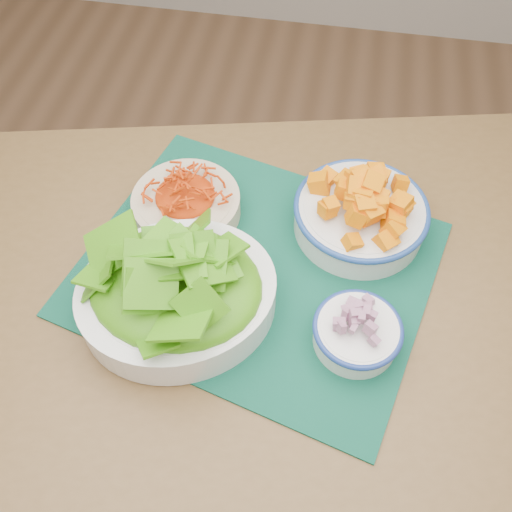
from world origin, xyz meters
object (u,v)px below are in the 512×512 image
Objects in this scene: carrot_bowl at (186,201)px; lettuce_bowl at (176,287)px; table at (248,333)px; squash_bowl at (362,207)px; onion_bowl at (358,330)px; placemat at (256,268)px.

carrot_bowl is 0.65× the size of lettuce_bowl.
carrot_bowl is at bearing 117.77° from table.
squash_bowl is 0.21m from onion_bowl.
squash_bowl reaches higher than table.
onion_bowl is (0.29, -0.19, 0.00)m from carrot_bowl.
squash_bowl is at bearing 49.89° from placemat.
table is 0.28m from squash_bowl.
squash_bowl reaches higher than onion_bowl.
carrot_bowl is 0.19m from lettuce_bowl.
placemat is 4.07× the size of onion_bowl.
placemat is at bearing 74.49° from table.
lettuce_bowl is (-0.09, -0.03, 0.16)m from table.
table is at bearing -132.11° from squash_bowl.
placemat is 0.15m from lettuce_bowl.
lettuce_bowl is at bearing -121.95° from placemat.
lettuce_bowl reaches higher than placemat.
table is 0.19m from lettuce_bowl.
placemat is at bearing 147.96° from onion_bowl.
table is 2.58× the size of placemat.
carrot_bowl is at bearing 160.61° from placemat.
lettuce_bowl is at bearing -174.51° from table.
onion_bowl is (0.01, -0.21, -0.02)m from squash_bowl.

